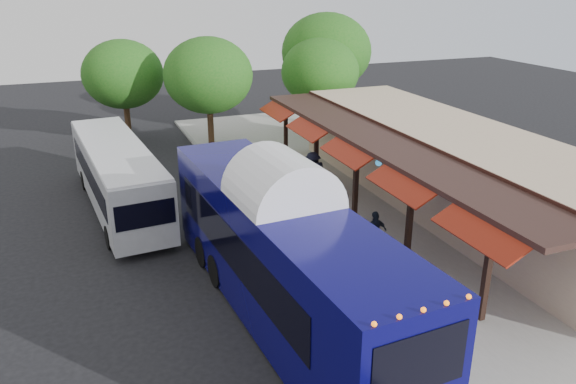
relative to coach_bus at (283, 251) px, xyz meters
name	(u,v)px	position (x,y,z in m)	size (l,w,h in m)	color
ground	(308,284)	(1.45, 1.41, -2.19)	(90.00, 90.00, 0.00)	black
sidewalk	(380,217)	(6.45, 5.41, -2.12)	(10.00, 40.00, 0.15)	#9E9B93
curb	(270,234)	(1.50, 5.41, -2.12)	(0.20, 40.00, 0.16)	gray
station_shelter	(450,168)	(9.83, 5.41, -0.34)	(8.15, 20.00, 3.60)	tan
coach_bus	(283,251)	(0.00, 0.00, 0.00)	(3.55, 12.88, 4.08)	#090754
city_bus	(118,174)	(-3.72, 10.49, -0.58)	(3.28, 11.04, 2.92)	#989BA0
ped_a	(319,245)	(2.05, 1.93, -1.06)	(0.71, 0.47, 1.96)	black
ped_b	(318,180)	(4.85, 8.30, -1.20)	(0.81, 0.63, 1.67)	black
ped_c	(375,233)	(4.47, 2.38, -1.22)	(0.97, 0.40, 1.65)	black
ped_d	(313,173)	(4.85, 8.92, -1.06)	(1.27, 0.73, 1.97)	black
sign_board	(380,260)	(3.68, 0.67, -1.33)	(0.10, 0.48, 1.05)	black
tree_left	(208,75)	(2.29, 18.15, 2.18)	(5.12, 5.12, 6.55)	#382314
tree_mid	(320,72)	(9.44, 18.43, 1.95)	(4.85, 4.85, 6.21)	#382314
tree_right	(326,52)	(10.86, 20.66, 2.85)	(5.91, 5.91, 7.56)	#382314
tree_far	(123,74)	(-2.09, 21.78, 1.96)	(4.86, 4.86, 6.22)	#382314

